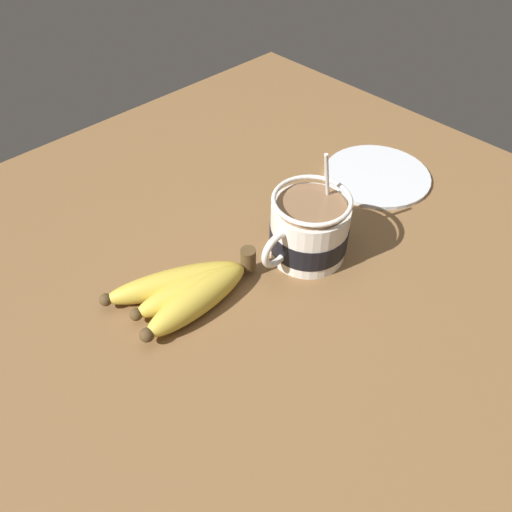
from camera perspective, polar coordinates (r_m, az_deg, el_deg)
The scene contains 4 objects.
table at distance 63.95cm, azimuth 1.98°, elevation -6.11°, with size 105.69×105.69×3.54cm.
coffee_mug at distance 65.82cm, azimuth 6.03°, elevation 2.98°, with size 13.85×10.42×15.02cm.
banana_bunch at distance 61.77cm, azimuth -7.77°, elevation -3.90°, with size 18.31×11.38×4.21cm.
small_plate at distance 83.88cm, azimuth 13.66°, elevation 8.96°, with size 16.98×16.98×0.60cm.
Camera 1 is at (29.49, 27.37, 51.47)cm, focal length 35.00 mm.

